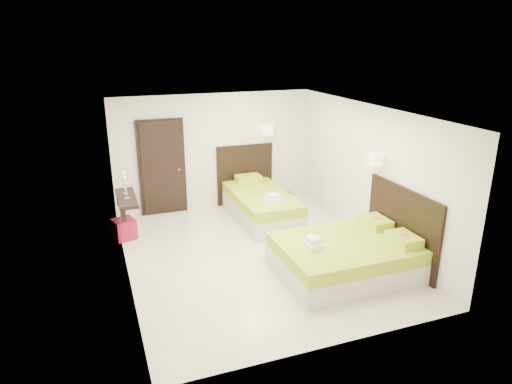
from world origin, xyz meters
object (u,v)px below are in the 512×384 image
object	(u,v)px
bed_double	(350,255)
ottoman	(124,229)
bed_single	(260,203)
nightstand	(279,199)

from	to	relation	value
bed_double	ottoman	bearing A→B (deg)	141.36
bed_single	bed_double	distance (m)	2.89
bed_double	bed_single	bearing A→B (deg)	100.26
bed_single	bed_double	size ratio (longest dim) A/B	1.02
nightstand	ottoman	xyz separation A→B (m)	(-3.53, -0.58, 0.02)
bed_single	ottoman	world-z (taller)	bed_single
bed_double	ottoman	world-z (taller)	bed_double
nightstand	ottoman	bearing A→B (deg)	164.32
bed_double	nightstand	xyz separation A→B (m)	(0.12, 3.30, -0.15)
bed_single	ottoman	distance (m)	2.90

